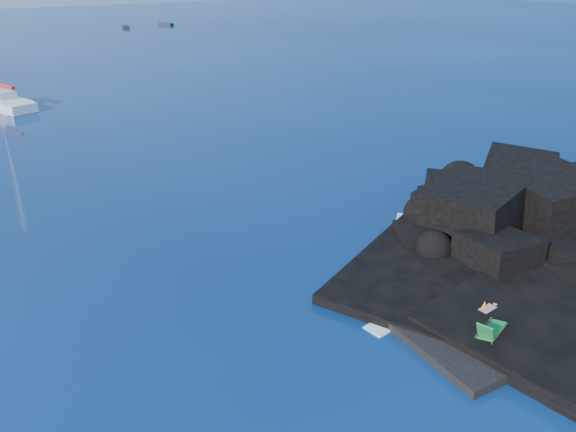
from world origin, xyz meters
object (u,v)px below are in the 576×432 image
sunbather (487,310)px  marker_cone (484,307)px  distant_boat_a (126,28)px  distant_boat_b (166,25)px  deck_chair (493,325)px  sailboat (2,106)px

sunbather → marker_cone: marker_cone is taller
distant_boat_a → distant_boat_b: size_ratio=1.00×
deck_chair → distant_boat_a: deck_chair is taller
marker_cone → sailboat: bearing=99.5°
sunbather → distant_boat_b: 125.85m
sunbather → distant_boat_a: (29.28, 119.25, -0.54)m
deck_chair → distant_boat_b: bearing=56.0°
sailboat → distant_boat_a: bearing=45.8°
distant_boat_b → sunbather: bearing=-132.0°
distant_boat_b → distant_boat_a: bearing=158.1°
deck_chair → distant_boat_a: 124.12m
sunbather → marker_cone: (-0.01, 0.16, 0.08)m
distant_boat_a → sunbather: bearing=-91.5°
sailboat → distant_boat_b: size_ratio=3.50×
marker_cone → distant_boat_b: size_ratio=0.14×
sunbather → distant_boat_a: size_ratio=0.47×
sunbather → distant_boat_b: sunbather is taller
deck_chair → marker_cone: bearing=30.5°
sailboat → deck_chair: sailboat is taller
deck_chair → distant_boat_a: (30.48, 120.32, -0.94)m
sunbather → distant_boat_b: bearing=69.4°
marker_cone → distant_boat_b: marker_cone is taller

